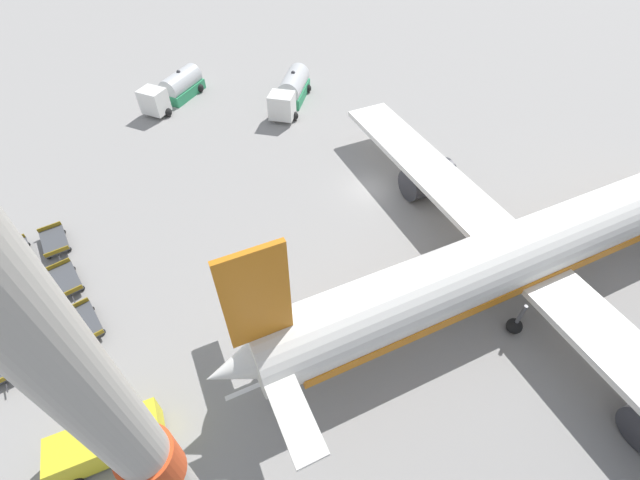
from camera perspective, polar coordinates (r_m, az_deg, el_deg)
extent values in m
plane|color=gray|center=(37.88, 6.84, 6.82)|extent=(500.00, 500.00, 0.00)
cylinder|color=white|center=(31.52, 27.97, -0.18)|extent=(4.83, 40.29, 4.08)
cone|color=white|center=(23.14, -8.94, -15.62)|extent=(3.97, 4.97, 3.88)
cube|color=orange|center=(18.94, -8.48, -7.62)|extent=(0.34, 3.07, 6.03)
cube|color=white|center=(22.66, -7.20, -14.22)|extent=(11.84, 1.78, 0.24)
cube|color=white|center=(31.07, 25.41, -2.26)|extent=(42.27, 4.69, 0.44)
cylinder|color=#333338|center=(37.45, 14.20, 7.85)|extent=(2.82, 4.20, 2.75)
cube|color=orange|center=(31.98, 27.53, -1.06)|extent=(4.83, 36.27, 0.73)
cylinder|color=#56565B|center=(29.51, 25.13, -9.20)|extent=(0.24, 0.24, 2.20)
sphere|color=black|center=(30.35, 24.48, -10.40)|extent=(1.01, 1.01, 1.01)
cylinder|color=#56565B|center=(31.65, 18.23, -1.54)|extent=(0.24, 0.24, 2.20)
sphere|color=black|center=(32.43, 17.79, -2.84)|extent=(1.01, 1.01, 1.01)
cube|color=white|center=(50.10, -21.26, 16.90)|extent=(3.19, 3.14, 2.45)
cube|color=#2D8C5B|center=(53.53, -17.78, 18.38)|extent=(5.22, 5.54, 1.08)
cylinder|color=#B7BABC|center=(53.06, -18.06, 19.41)|extent=(4.90, 5.22, 2.26)
sphere|color=#333338|center=(52.60, -18.35, 20.49)|extent=(0.44, 0.44, 0.44)
sphere|color=black|center=(51.56, -21.73, 16.08)|extent=(0.90, 0.90, 0.90)
sphere|color=black|center=(50.06, -19.65, 15.76)|extent=(0.90, 0.90, 0.90)
sphere|color=black|center=(55.30, -17.80, 19.19)|extent=(0.90, 0.90, 0.90)
sphere|color=black|center=(53.90, -15.74, 18.93)|extent=(0.90, 0.90, 0.90)
cube|color=white|center=(46.24, -5.10, 17.41)|extent=(3.20, 3.26, 2.49)
cube|color=#2D8C5B|center=(50.86, -3.48, 18.97)|extent=(5.81, 5.28, 1.12)
cylinder|color=#B7BABC|center=(50.35, -3.54, 20.12)|extent=(5.56, 5.07, 2.40)
sphere|color=#333338|center=(49.83, -3.61, 21.36)|extent=(0.44, 0.44, 0.44)
sphere|color=black|center=(47.39, -6.32, 16.42)|extent=(0.90, 0.90, 0.90)
sphere|color=black|center=(46.78, -3.47, 16.19)|extent=(0.90, 0.90, 0.90)
sphere|color=black|center=(52.58, -4.32, 19.76)|extent=(0.90, 0.90, 0.90)
sphere|color=black|center=(52.03, -1.69, 19.56)|extent=(0.90, 0.90, 0.90)
cube|color=yellow|center=(26.37, -26.55, -22.92)|extent=(2.22, 5.51, 1.75)
cube|color=#1E232D|center=(25.51, -20.74, -21.39)|extent=(1.66, 0.16, 0.61)
sphere|color=black|center=(26.32, -21.76, -24.63)|extent=(0.60, 0.60, 0.60)
sphere|color=black|center=(27.10, -22.30, -21.05)|extent=(0.60, 0.60, 0.60)
sphere|color=black|center=(27.25, -29.65, -26.06)|extent=(0.60, 0.60, 0.60)
sphere|color=black|center=(28.00, -29.76, -22.54)|extent=(0.60, 0.60, 0.60)
sphere|color=black|center=(34.92, -36.21, -8.59)|extent=(0.36, 0.36, 0.36)
sphere|color=black|center=(36.49, -36.69, -6.17)|extent=(0.36, 0.36, 0.36)
cube|color=#424449|center=(32.58, -36.74, -12.76)|extent=(3.33, 2.10, 0.10)
cube|color=olive|center=(31.48, -36.62, -14.68)|extent=(0.31, 1.68, 0.32)
cube|color=#333338|center=(31.48, -36.28, -15.55)|extent=(0.70, 0.15, 0.06)
sphere|color=black|center=(31.97, -35.05, -14.17)|extent=(0.36, 0.36, 0.36)
sphere|color=black|center=(33.37, -35.53, -11.24)|extent=(0.36, 0.36, 0.36)
cube|color=#424449|center=(38.41, -35.34, -1.56)|extent=(3.37, 2.17, 0.10)
cube|color=olive|center=(37.10, -35.14, -2.79)|extent=(0.35, 1.68, 0.32)
cube|color=olive|center=(39.48, -35.79, 0.01)|extent=(0.35, 1.68, 0.32)
cube|color=#333338|center=(37.01, -34.83, -3.50)|extent=(0.70, 0.17, 0.06)
sphere|color=black|center=(37.92, -35.84, -3.40)|extent=(0.36, 0.36, 0.36)
sphere|color=black|center=(37.68, -33.88, -2.51)|extent=(0.36, 0.36, 0.36)
sphere|color=black|center=(39.60, -36.27, -1.37)|extent=(0.36, 0.36, 0.36)
sphere|color=black|center=(39.38, -34.41, -0.51)|extent=(0.36, 0.36, 0.36)
cube|color=#424449|center=(35.05, -34.16, -5.96)|extent=(3.34, 2.10, 0.10)
cube|color=olive|center=(33.82, -33.95, -7.50)|extent=(0.31, 1.68, 0.32)
cube|color=olive|center=(36.03, -34.63, -4.10)|extent=(0.31, 1.68, 0.32)
cube|color=#333338|center=(33.78, -33.62, -8.31)|extent=(0.70, 0.15, 0.06)
sphere|color=black|center=(34.67, -34.74, -8.04)|extent=(0.36, 0.36, 0.36)
sphere|color=black|center=(34.39, -32.57, -7.13)|extent=(0.36, 0.36, 0.36)
sphere|color=black|center=(36.23, -35.19, -5.58)|extent=(0.36, 0.36, 0.36)
sphere|color=black|center=(35.96, -33.13, -4.70)|extent=(0.36, 0.36, 0.36)
cube|color=#424449|center=(31.93, -33.01, -11.54)|extent=(3.30, 2.03, 0.10)
cube|color=olive|center=(30.81, -32.78, -13.48)|extent=(0.27, 1.69, 0.32)
cube|color=olive|center=(32.78, -33.51, -9.32)|extent=(0.27, 1.69, 0.32)
cube|color=#333338|center=(30.82, -32.43, -14.36)|extent=(0.70, 0.14, 0.06)
sphere|color=black|center=(31.69, -33.68, -13.87)|extent=(0.36, 0.36, 0.36)
sphere|color=black|center=(31.36, -31.24, -12.97)|extent=(0.36, 0.36, 0.36)
sphere|color=black|center=(33.07, -34.15, -10.89)|extent=(0.36, 0.36, 0.36)
sphere|color=black|center=(32.76, -31.84, -10.01)|extent=(0.36, 0.36, 0.36)
cube|color=#424449|center=(38.01, -31.94, -0.08)|extent=(3.32, 2.06, 0.10)
cube|color=olive|center=(36.70, -31.70, -1.31)|extent=(0.29, 1.68, 0.32)
cube|color=olive|center=(39.09, -32.41, 1.49)|extent=(0.29, 1.68, 0.32)
cube|color=#333338|center=(36.62, -31.40, -2.04)|extent=(0.70, 0.14, 0.06)
sphere|color=black|center=(37.50, -32.46, -1.93)|extent=(0.36, 0.36, 0.36)
sphere|color=black|center=(37.31, -30.46, -1.07)|extent=(0.36, 0.36, 0.36)
sphere|color=black|center=(39.19, -32.94, 0.11)|extent=(0.36, 0.36, 0.36)
sphere|color=black|center=(39.01, -31.02, 0.94)|extent=(0.36, 0.36, 0.36)
cube|color=#424449|center=(34.70, -30.91, -4.58)|extent=(3.41, 2.27, 0.10)
cube|color=olive|center=(33.45, -30.41, -6.02)|extent=(0.41, 1.67, 0.32)
cube|color=olive|center=(35.69, -31.62, -2.80)|extent=(0.41, 1.67, 0.32)
cube|color=#333338|center=(33.40, -30.04, -6.80)|extent=(0.70, 0.20, 0.06)
sphere|color=black|center=(34.23, -31.32, -6.66)|extent=(0.36, 0.36, 0.36)
sphere|color=black|center=(34.10, -29.14, -5.62)|extent=(0.36, 0.36, 0.36)
sphere|color=black|center=(35.82, -32.14, -4.34)|extent=(0.36, 0.36, 0.36)
sphere|color=black|center=(35.70, -30.07, -3.34)|extent=(0.36, 0.36, 0.36)
cube|color=#424449|center=(31.63, -29.00, -9.64)|extent=(3.41, 2.28, 0.10)
cube|color=olive|center=(30.47, -28.35, -11.41)|extent=(0.42, 1.67, 0.32)
cube|color=olive|center=(32.52, -29.85, -7.55)|extent=(0.42, 1.67, 0.32)
cube|color=#333338|center=(30.48, -27.93, -12.28)|extent=(0.70, 0.20, 0.06)
sphere|color=black|center=(31.27, -29.41, -12.00)|extent=(0.36, 0.36, 0.36)
sphere|color=black|center=(31.13, -27.00, -10.86)|extent=(0.36, 0.36, 0.36)
sphere|color=black|center=(32.71, -30.43, -9.21)|extent=(0.36, 0.36, 0.36)
sphere|color=black|center=(32.58, -28.14, -8.12)|extent=(0.36, 0.36, 0.36)
cylinder|color=#D8471E|center=(5.30, -21.54, -25.87)|extent=(0.60, 0.60, 0.60)
cube|color=white|center=(28.94, 11.08, -10.83)|extent=(0.75, 24.01, 0.01)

